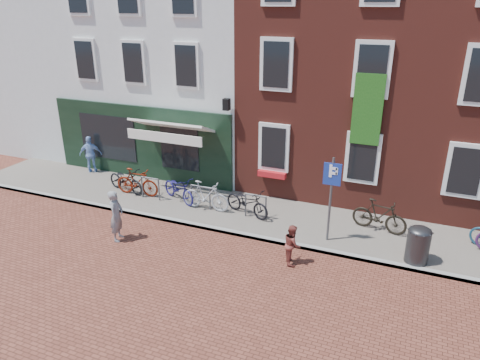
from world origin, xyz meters
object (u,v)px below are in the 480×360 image
at_px(boy, 292,244).
at_px(bicycle_4, 247,202).
at_px(woman, 116,216).
at_px(cafe_person, 91,154).
at_px(litter_bin, 418,243).
at_px(bicycle_1, 137,182).
at_px(parking_sign, 331,187).
at_px(bicycle_3, 206,196).
at_px(bicycle_2, 179,189).
at_px(bicycle_0, 126,180).
at_px(bicycle_5, 379,216).

relative_size(boy, bicycle_4, 0.66).
relative_size(woman, cafe_person, 1.04).
bearing_deg(woman, litter_bin, -92.02).
relative_size(bicycle_1, bicycle_4, 0.97).
bearing_deg(boy, parking_sign, -48.92).
distance_m(parking_sign, boy, 2.01).
relative_size(woman, bicycle_4, 0.91).
relative_size(parking_sign, bicycle_3, 1.53).
height_order(woman, bicycle_2, woman).
xyz_separation_m(bicycle_0, bicycle_5, (9.03, 0.40, 0.05)).
bearing_deg(bicycle_5, bicycle_1, 104.42).
bearing_deg(bicycle_4, cafe_person, 98.94).
xyz_separation_m(bicycle_0, bicycle_2, (2.23, 0.02, 0.00)).
bearing_deg(boy, bicycle_3, 37.66).
bearing_deg(bicycle_0, bicycle_1, -87.63).
height_order(litter_bin, bicycle_5, litter_bin).
relative_size(woman, bicycle_1, 0.94).
bearing_deg(litter_bin, woman, -167.00).
bearing_deg(cafe_person, bicycle_1, 128.79).
bearing_deg(bicycle_4, parking_sign, -84.77).
bearing_deg(bicycle_4, bicycle_2, 106.00).
bearing_deg(bicycle_2, litter_bin, -70.99).
xyz_separation_m(litter_bin, cafe_person, (-12.71, 2.19, 0.19)).
distance_m(bicycle_0, bicycle_1, 0.60).
bearing_deg(boy, litter_bin, -93.15).
xyz_separation_m(woman, bicycle_5, (7.20, 3.36, -0.19)).
distance_m(woman, bicycle_1, 3.10).
relative_size(parking_sign, bicycle_1, 1.53).
bearing_deg(bicycle_5, cafe_person, 97.11).
height_order(bicycle_3, bicycle_4, bicycle_3).
relative_size(boy, cafe_person, 0.75).
height_order(litter_bin, bicycle_3, litter_bin).
bearing_deg(litter_bin, bicycle_1, 174.59).
bearing_deg(bicycle_5, litter_bin, -130.22).
xyz_separation_m(woman, cafe_person, (-4.35, 4.12, 0.07)).
xyz_separation_m(parking_sign, bicycle_4, (-2.82, 0.67, -1.25)).
xyz_separation_m(boy, bicycle_3, (-3.58, 1.95, 0.04)).
distance_m(bicycle_4, bicycle_5, 4.18).
height_order(woman, bicycle_4, woman).
xyz_separation_m(bicycle_0, bicycle_4, (4.88, -0.11, 0.00)).
bearing_deg(bicycle_0, woman, -134.23).
height_order(bicycle_1, bicycle_2, bicycle_1).
distance_m(boy, bicycle_4, 3.01).
bearing_deg(woman, bicycle_0, 16.68).
bearing_deg(bicycle_1, cafe_person, 64.26).
distance_m(boy, bicycle_1, 6.77).
distance_m(litter_bin, parking_sign, 2.74).
height_order(boy, bicycle_1, boy).
xyz_separation_m(woman, bicycle_4, (3.05, 2.85, -0.24)).
bearing_deg(bicycle_5, boy, 153.42).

